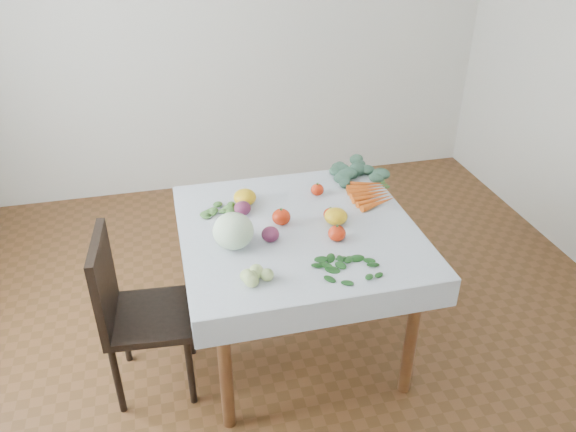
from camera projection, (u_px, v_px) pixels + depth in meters
name	position (u px, v px, depth m)	size (l,w,h in m)	color
ground	(297.00, 343.00, 3.10)	(4.00, 4.00, 0.00)	brown
back_wall	(230.00, 15.00, 4.07)	(4.00, 0.04, 2.70)	white
table	(298.00, 245.00, 2.76)	(1.00, 1.00, 0.75)	brown
tablecloth	(298.00, 228.00, 2.71)	(1.12, 1.12, 0.01)	white
chair	(130.00, 306.00, 2.60)	(0.42, 0.42, 0.87)	black
cabbage	(233.00, 231.00, 2.52)	(0.19, 0.19, 0.17)	silver
tomato_a	(317.00, 190.00, 2.97)	(0.07, 0.07, 0.06)	red
tomato_b	(281.00, 217.00, 2.71)	(0.09, 0.09, 0.08)	red
tomato_c	(330.00, 214.00, 2.75)	(0.07, 0.07, 0.06)	red
tomato_d	(337.00, 233.00, 2.59)	(0.08, 0.08, 0.07)	red
heirloom_back	(245.00, 197.00, 2.88)	(0.12, 0.12, 0.08)	yellow
heirloom_front	(336.00, 216.00, 2.72)	(0.11, 0.11, 0.08)	yellow
onion_a	(243.00, 208.00, 2.79)	(0.08, 0.08, 0.07)	#521734
onion_b	(270.00, 234.00, 2.59)	(0.08, 0.08, 0.07)	#521734
tomatillo_cluster	(259.00, 276.00, 2.34)	(0.16, 0.11, 0.05)	#ABC974
carrot_bunch	(370.00, 193.00, 2.96)	(0.23, 0.31, 0.03)	#E25419
kale_bunch	(352.00, 172.00, 3.16)	(0.35, 0.33, 0.05)	#395D4A
basil_bunch	(348.00, 270.00, 2.40)	(0.25, 0.21, 0.01)	#194D18
dill_bunch	(223.00, 211.00, 2.82)	(0.19, 0.19, 0.02)	#4D813B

